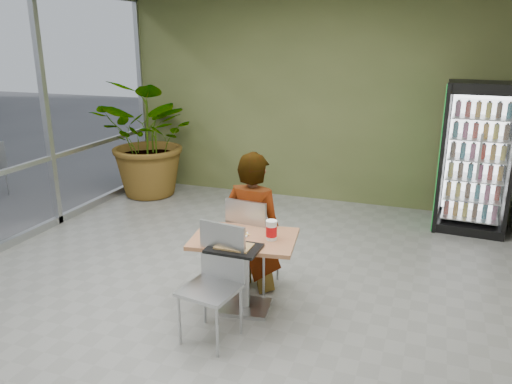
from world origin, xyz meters
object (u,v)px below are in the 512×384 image
cafeteria_tray (234,248)px  beverage_fridge (476,158)px  soda_cup (271,230)px  chair_far (250,236)px  chair_near (216,273)px  potted_plant (152,139)px  seated_woman (253,235)px  dining_table (244,258)px

cafeteria_tray → beverage_fridge: size_ratio=0.23×
soda_cup → chair_far: bearing=131.8°
chair_near → soda_cup: chair_near is taller
potted_plant → soda_cup: bearing=-44.2°
chair_far → chair_near: (0.02, -0.88, 0.01)m
seated_woman → cafeteria_tray: seated_woman is taller
seated_woman → potted_plant: potted_plant is taller
chair_near → cafeteria_tray: (0.10, 0.16, 0.18)m
chair_near → beverage_fridge: 4.15m
dining_table → beverage_fridge: beverage_fridge is taller
cafeteria_tray → chair_far: bearing=99.2°
chair_near → beverage_fridge: size_ratio=0.51×
dining_table → seated_woman: size_ratio=0.59×
chair_far → potted_plant: size_ratio=0.52×
chair_far → soda_cup: size_ratio=5.37×
cafeteria_tray → soda_cup: bearing=54.4°
soda_cup → seated_woman: bearing=127.5°
chair_far → beverage_fridge: bearing=-125.0°
dining_table → chair_near: bearing=-99.5°
dining_table → seated_woman: seated_woman is taller
chair_near → soda_cup: size_ratio=5.43×
dining_table → soda_cup: bearing=5.6°
beverage_fridge → chair_far: bearing=-126.6°
seated_woman → dining_table: bearing=105.6°
soda_cup → potted_plant: potted_plant is taller
chair_far → beverage_fridge: (2.22, 2.62, 0.41)m
chair_near → chair_far: bearing=100.0°
beverage_fridge → cafeteria_tray: bearing=-118.5°
chair_near → soda_cup: bearing=64.5°
chair_far → potted_plant: 3.65m
dining_table → chair_far: size_ratio=1.04×
cafeteria_tray → potted_plant: 4.24m
dining_table → seated_woman: bearing=100.4°
chair_near → cafeteria_tray: bearing=67.4°
chair_far → soda_cup: bearing=137.1°
soda_cup → beverage_fridge: beverage_fridge is taller
dining_table → potted_plant: bearing=133.0°
chair_far → chair_near: 0.88m
seated_woman → potted_plant: size_ratio=0.92×
soda_cup → potted_plant: bearing=135.8°
chair_near → potted_plant: 4.31m
dining_table → chair_far: (-0.10, 0.42, 0.05)m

